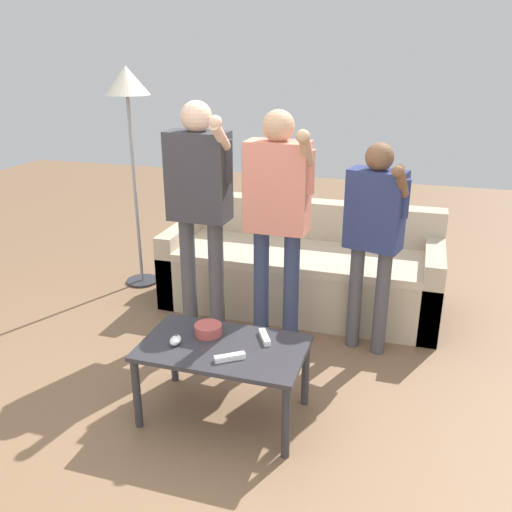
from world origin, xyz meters
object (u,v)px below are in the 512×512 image
Objects in this scene: player_right at (374,226)px; game_remote_wand_far at (230,357)px; coffee_table at (223,355)px; player_left at (199,194)px; game_remote_nunchuk at (175,340)px; game_remote_wand_near at (265,337)px; floor_lamp at (128,96)px; couch at (301,270)px; player_center at (277,205)px; snack_bowl at (208,330)px.

player_right is 1.32m from game_remote_wand_far.
player_left is (-0.48, 0.88, 0.65)m from coffee_table.
game_remote_wand_near is (0.45, 0.19, -0.01)m from game_remote_nunchuk.
floor_lamp is 11.89× the size of game_remote_wand_far.
couch is at bearing 86.47° from coffee_table.
player_right reaches higher than couch.
player_left is 1.28m from game_remote_wand_far.
coffee_table is at bearing -94.85° from player_center.
snack_bowl reaches higher than game_remote_wand_near.
player_left reaches higher than player_center.
player_center is (0.07, 0.84, 0.63)m from coffee_table.
player_right is (0.93, 1.03, 0.42)m from game_remote_nunchuk.
player_center reaches higher than couch.
game_remote_wand_near is at bearing 22.88° from game_remote_nunchuk.
snack_bowl is 0.20m from game_remote_nunchuk.
snack_bowl reaches higher than coffee_table.
game_remote_wand_near is (0.20, 0.13, 0.08)m from coffee_table.
game_remote_nunchuk reaches higher than game_remote_wand_far.
player_right reaches higher than snack_bowl.
snack_bowl is (-0.22, -1.45, 0.18)m from couch.
game_remote_wand_near is at bearing -80.01° from player_center.
coffee_table is at bearing -124.83° from player_right.
game_remote_wand_far is (0.34, -0.07, -0.01)m from game_remote_nunchuk.
game_remote_wand_near is at bearing 6.27° from snack_bowl.
couch is at bearing 49.45° from player_left.
couch reaches higher than coffee_table.
player_center is at bearing -167.91° from player_right.
player_left is at bearing -130.55° from couch.
player_left is at bearing 132.18° from game_remote_wand_near.
game_remote_wand_far is at bearing -118.38° from player_right.
coffee_table is 10.16× the size of game_remote_nunchuk.
game_remote_nunchuk is (-0.13, -0.15, -0.01)m from snack_bowl.
coffee_table is 5.73× the size of game_remote_wand_near.
couch is 1.43m from game_remote_wand_near.
coffee_table is (-0.10, -1.55, 0.09)m from couch.
game_remote_wand_far is (0.08, -0.12, 0.08)m from coffee_table.
snack_bowl is 0.32m from game_remote_wand_near.
player_center is 1.13× the size of player_right.
snack_bowl is 1.03m from player_left.
player_right is at bearing 61.62° from game_remote_wand_far.
couch is 1.55m from coffee_table.
player_center is at bearing 70.33° from game_remote_nunchuk.
snack_bowl is 0.11× the size of player_right.
game_remote_nunchuk is at bearing -131.95° from player_right.
game_remote_nunchuk reaches higher than coffee_table.
player_center is 0.91m from game_remote_wand_near.
couch is 13.85× the size of game_remote_wand_far.
game_remote_wand_near is 0.28m from game_remote_wand_far.
coffee_table is 0.49× the size of floor_lamp.
player_center is (0.55, -0.03, -0.02)m from player_left.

